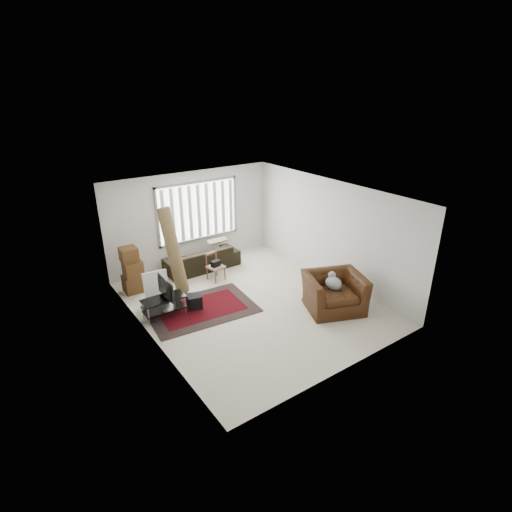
{
  "coord_description": "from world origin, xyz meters",
  "views": [
    {
      "loc": [
        -4.74,
        -6.95,
        4.86
      ],
      "look_at": [
        0.35,
        0.31,
        1.05
      ],
      "focal_mm": 28.0,
      "sensor_mm": 36.0,
      "label": 1
    }
  ],
  "objects_px": {
    "moving_boxes": "(132,271)",
    "armchair": "(334,290)",
    "tv_stand": "(164,303)",
    "side_chair": "(215,265)",
    "sofa": "(202,255)"
  },
  "relations": [
    {
      "from": "tv_stand",
      "to": "side_chair",
      "type": "height_order",
      "value": "side_chair"
    },
    {
      "from": "tv_stand",
      "to": "armchair",
      "type": "height_order",
      "value": "armchair"
    },
    {
      "from": "sofa",
      "to": "side_chair",
      "type": "height_order",
      "value": "sofa"
    },
    {
      "from": "moving_boxes",
      "to": "sofa",
      "type": "distance_m",
      "value": 2.09
    },
    {
      "from": "moving_boxes",
      "to": "sofa",
      "type": "relative_size",
      "value": 0.56
    },
    {
      "from": "tv_stand",
      "to": "side_chair",
      "type": "relative_size",
      "value": 1.3
    },
    {
      "from": "moving_boxes",
      "to": "tv_stand",
      "type": "bearing_deg",
      "value": -84.82
    },
    {
      "from": "tv_stand",
      "to": "sofa",
      "type": "bearing_deg",
      "value": 43.27
    },
    {
      "from": "tv_stand",
      "to": "side_chair",
      "type": "bearing_deg",
      "value": 27.61
    },
    {
      "from": "sofa",
      "to": "side_chair",
      "type": "relative_size",
      "value": 2.86
    },
    {
      "from": "sofa",
      "to": "side_chair",
      "type": "bearing_deg",
      "value": 88.23
    },
    {
      "from": "sofa",
      "to": "armchair",
      "type": "xyz_separation_m",
      "value": [
        1.47,
        -3.75,
        0.08
      ]
    },
    {
      "from": "moving_boxes",
      "to": "armchair",
      "type": "relative_size",
      "value": 0.72
    },
    {
      "from": "side_chair",
      "to": "armchair",
      "type": "relative_size",
      "value": 0.45
    },
    {
      "from": "tv_stand",
      "to": "armchair",
      "type": "distance_m",
      "value": 3.91
    }
  ]
}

